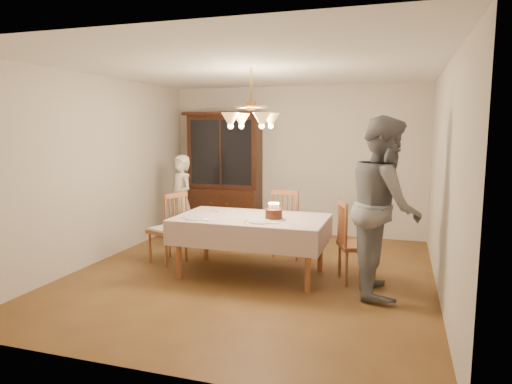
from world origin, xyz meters
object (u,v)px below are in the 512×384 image
(dining_table, at_px, (251,223))
(china_hutch, at_px, (225,175))
(elderly_woman, at_px, (181,200))
(chair_far_side, at_px, (289,227))
(birthday_cake, at_px, (274,215))

(dining_table, height_order, china_hutch, china_hutch)
(china_hutch, distance_m, elderly_woman, 1.19)
(dining_table, distance_m, china_hutch, 2.60)
(elderly_woman, bearing_deg, chair_far_side, 32.89)
(dining_table, xyz_separation_m, chair_far_side, (0.25, 0.98, -0.24))
(dining_table, distance_m, birthday_cake, 0.35)
(dining_table, bearing_deg, elderly_woman, 143.78)
(china_hutch, xyz_separation_m, elderly_woman, (-0.31, -1.11, -0.32))
(dining_table, relative_size, elderly_woman, 1.31)
(elderly_woman, bearing_deg, china_hutch, 112.23)
(dining_table, height_order, chair_far_side, chair_far_side)
(dining_table, xyz_separation_m, birthday_cake, (0.32, -0.08, 0.13))
(dining_table, relative_size, china_hutch, 0.88)
(chair_far_side, bearing_deg, china_hutch, 139.79)
(chair_far_side, distance_m, birthday_cake, 1.12)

